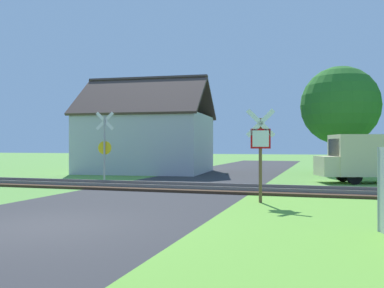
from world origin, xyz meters
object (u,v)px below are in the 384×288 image
(mail_truck, at_px, (375,156))
(house, at_px, (147,141))
(stop_sign_near, at_px, (260,147))
(tree_right, at_px, (340,106))
(crossing_sign_far, at_px, (105,143))

(mail_truck, bearing_deg, house, 55.76)
(stop_sign_near, bearing_deg, mail_truck, -129.95)
(house, bearing_deg, stop_sign_near, -58.76)
(stop_sign_near, xyz_separation_m, mail_truck, (4.11, 8.44, -0.44))
(house, distance_m, tree_right, 12.23)
(crossing_sign_far, relative_size, house, 0.39)
(crossing_sign_far, bearing_deg, stop_sign_near, -43.58)
(house, height_order, tree_right, tree_right)
(crossing_sign_far, distance_m, tree_right, 14.38)
(house, distance_m, mail_truck, 13.98)
(stop_sign_near, height_order, mail_truck, stop_sign_near)
(mail_truck, bearing_deg, tree_right, -3.42)
(tree_right, bearing_deg, crossing_sign_far, -139.72)
(crossing_sign_far, bearing_deg, tree_right, 28.84)
(crossing_sign_far, bearing_deg, mail_truck, 4.04)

